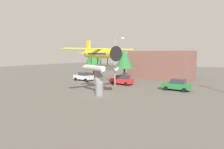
# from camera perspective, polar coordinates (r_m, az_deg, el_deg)

# --- Properties ---
(ground_plane) EXTENTS (140.00, 140.00, 0.00)m
(ground_plane) POSITION_cam_1_polar(r_m,az_deg,el_deg) (27.01, -3.61, -6.01)
(ground_plane) COLOR #605B54
(display_pedestal) EXTENTS (1.10, 1.10, 3.44)m
(display_pedestal) POSITION_cam_1_polar(r_m,az_deg,el_deg) (26.71, -3.63, -2.40)
(display_pedestal) COLOR slate
(display_pedestal) RESTS_ON ground
(floatplane_monument) EXTENTS (7.20, 10.18, 4.00)m
(floatplane_monument) POSITION_cam_1_polar(r_m,az_deg,el_deg) (26.32, -3.52, 4.90)
(floatplane_monument) COLOR silver
(floatplane_monument) RESTS_ON display_pedestal
(car_near_silver) EXTENTS (4.20, 2.02, 1.76)m
(car_near_silver) POSITION_cam_1_polar(r_m,az_deg,el_deg) (41.89, -8.08, -0.54)
(car_near_silver) COLOR silver
(car_near_silver) RESTS_ON ground
(car_mid_red) EXTENTS (4.20, 2.02, 1.76)m
(car_mid_red) POSITION_cam_1_polar(r_m,az_deg,el_deg) (36.23, 2.87, -1.51)
(car_mid_red) COLOR red
(car_mid_red) RESTS_ON ground
(car_far_green) EXTENTS (4.20, 2.02, 1.76)m
(car_far_green) POSITION_cam_1_polar(r_m,az_deg,el_deg) (31.98, 18.00, -2.81)
(car_far_green) COLOR #237A38
(car_far_green) RESTS_ON ground
(streetlight_primary) EXTENTS (1.84, 0.28, 8.21)m
(streetlight_primary) POSITION_cam_1_polar(r_m,az_deg,el_deg) (33.17, 1.10, 4.50)
(streetlight_primary) COLOR gray
(streetlight_primary) RESTS_ON ground
(storefront_building) EXTENTS (13.55, 6.27, 6.15)m
(storefront_building) POSITION_cam_1_polar(r_m,az_deg,el_deg) (45.80, 13.78, 2.67)
(storefront_building) COLOR brown
(storefront_building) RESTS_ON ground
(tree_west) EXTENTS (4.64, 4.64, 7.34)m
(tree_west) POSITION_cam_1_polar(r_m,az_deg,el_deg) (47.47, -5.23, 4.95)
(tree_west) COLOR brown
(tree_west) RESTS_ON ground
(tree_east) EXTENTS (3.61, 3.61, 6.61)m
(tree_east) POSITION_cam_1_polar(r_m,az_deg,el_deg) (41.34, 3.55, 4.57)
(tree_east) COLOR brown
(tree_east) RESTS_ON ground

